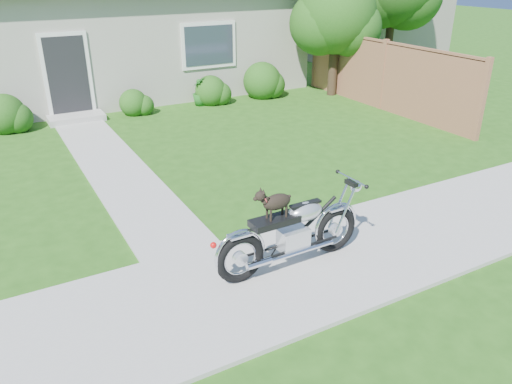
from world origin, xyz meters
The scene contains 10 objects.
ground centered at (0.00, 0.00, 0.00)m, with size 80.00×80.00×0.00m, color #235114.
sidewalk centered at (0.00, 0.00, 0.02)m, with size 24.00×2.20×0.04m, color #9E9B93.
walkway centered at (-1.50, 5.00, 0.01)m, with size 1.20×8.00×0.03m, color #9E9B93.
house centered at (0.00, 11.99, 2.16)m, with size 12.60×7.03×4.50m.
fence centered at (6.30, 5.75, 0.94)m, with size 0.12×6.62×1.90m.
tree_near centered at (6.20, 7.66, 2.30)m, with size 2.43×2.34×3.59m.
shrub_row centered at (0.47, 8.50, 0.42)m, with size 10.49×1.16×1.16m.
potted_plant_left centered at (-3.21, 8.55, 0.35)m, with size 0.63×0.55×0.70m, color #175516.
potted_plant_right centered at (1.98, 8.55, 0.41)m, with size 0.46×0.46×0.82m, color #195A18.
motorcycle_with_dog centered at (-0.33, 0.07, 0.56)m, with size 2.22×0.60×1.20m.
Camera 1 is at (-3.52, -4.70, 3.73)m, focal length 35.00 mm.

